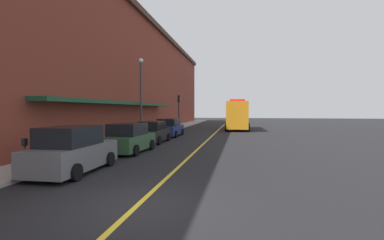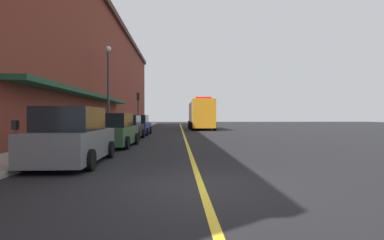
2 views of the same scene
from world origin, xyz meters
TOP-DOWN VIEW (x-y plane):
  - ground_plane at (0.00, 25.00)m, footprint 112.00×112.00m
  - sidewalk_left at (-6.20, 25.00)m, footprint 2.40×70.00m
  - lane_center_stripe at (0.00, 25.00)m, footprint 0.16×70.00m
  - brick_building_left at (-11.44, 23.99)m, footprint 9.26×64.00m
  - parked_car_0 at (-4.04, 3.33)m, footprint 2.13×4.55m
  - parked_car_1 at (-3.88, 8.94)m, footprint 2.24×4.25m
  - parked_car_2 at (-4.02, 14.15)m, footprint 2.05×4.27m
  - parked_car_3 at (-4.00, 19.42)m, footprint 2.13×4.63m
  - utility_truck at (2.33, 29.89)m, footprint 2.94×8.93m
  - parking_meter_0 at (-5.35, 16.16)m, footprint 0.14×0.18m
  - parking_meter_1 at (-5.35, 2.24)m, footprint 0.14×0.18m
  - street_lamp_left at (-5.95, 16.94)m, footprint 0.44×0.44m
  - traffic_light_near at (-5.29, 29.72)m, footprint 0.38×0.36m

SIDE VIEW (x-z plane):
  - ground_plane at x=0.00m, z-range 0.00..0.00m
  - lane_center_stripe at x=0.00m, z-range 0.00..0.01m
  - sidewalk_left at x=-6.20m, z-range 0.00..0.15m
  - parked_car_2 at x=-4.02m, z-range -0.05..1.61m
  - parked_car_3 at x=-4.00m, z-range -0.05..1.66m
  - parked_car_1 at x=-3.88m, z-range -0.06..1.69m
  - parked_car_0 at x=-4.04m, z-range -0.07..1.82m
  - parking_meter_0 at x=-5.35m, z-range 0.39..1.72m
  - parking_meter_1 at x=-5.35m, z-range 0.39..1.72m
  - utility_truck at x=2.33m, z-range -0.09..3.69m
  - traffic_light_near at x=-5.29m, z-range 1.01..5.31m
  - street_lamp_left at x=-5.95m, z-range 0.93..7.87m
  - brick_building_left at x=-11.44m, z-range 0.01..12.94m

